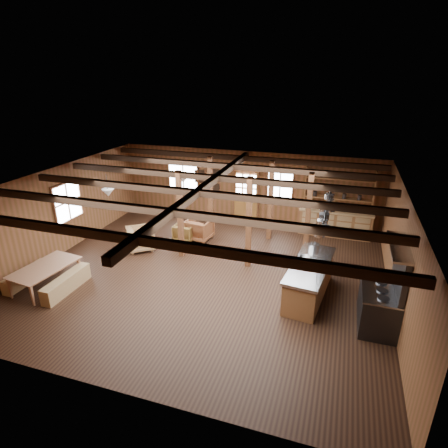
% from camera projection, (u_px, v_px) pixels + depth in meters
% --- Properties ---
extents(room, '(10.04, 9.04, 2.84)m').
position_uv_depth(room, '(205.00, 232.00, 10.37)').
color(room, black).
rests_on(room, ground).
extents(ceiling_joists, '(9.80, 8.82, 0.18)m').
position_uv_depth(ceiling_joists, '(206.00, 186.00, 10.04)').
color(ceiling_joists, black).
rests_on(ceiling_joists, ceiling).
extents(timber_posts, '(3.95, 2.35, 2.80)m').
position_uv_depth(timber_posts, '(243.00, 209.00, 12.05)').
color(timber_posts, '#452913').
rests_on(timber_posts, floor).
extents(back_door, '(1.02, 0.08, 2.15)m').
position_uv_depth(back_door, '(246.00, 201.00, 14.48)').
color(back_door, brown).
rests_on(back_door, floor).
extents(window_back_left, '(1.32, 0.06, 1.32)m').
position_uv_depth(window_back_left, '(183.00, 177.00, 14.96)').
color(window_back_left, white).
rests_on(window_back_left, wall_back).
extents(window_back_right, '(1.02, 0.06, 1.32)m').
position_uv_depth(window_back_right, '(280.00, 186.00, 13.85)').
color(window_back_right, white).
rests_on(window_back_right, wall_back).
extents(window_left, '(0.14, 1.24, 1.32)m').
position_uv_depth(window_left, '(67.00, 202.00, 12.15)').
color(window_left, white).
rests_on(window_left, wall_back).
extents(notice_boards, '(1.08, 0.03, 0.90)m').
position_uv_depth(notice_boards, '(209.00, 179.00, 14.63)').
color(notice_boards, silver).
rests_on(notice_boards, wall_back).
extents(back_counter, '(2.55, 0.60, 2.45)m').
position_uv_depth(back_counter, '(335.00, 220.00, 13.40)').
color(back_counter, brown).
rests_on(back_counter, floor).
extents(pendant_lamps, '(1.86, 2.36, 0.66)m').
position_uv_depth(pendant_lamps, '(148.00, 186.00, 11.57)').
color(pendant_lamps, '#2D2D30').
rests_on(pendant_lamps, ceiling).
extents(pot_rack, '(0.38, 3.00, 0.45)m').
position_uv_depth(pot_rack, '(326.00, 212.00, 9.34)').
color(pot_rack, '#2D2D30').
rests_on(pot_rack, ceiling).
extents(kitchen_island, '(1.17, 2.59, 1.20)m').
position_uv_depth(kitchen_island, '(309.00, 280.00, 9.77)').
color(kitchen_island, brown).
rests_on(kitchen_island, floor).
extents(step_stool, '(0.57, 0.50, 0.42)m').
position_uv_depth(step_stool, '(312.00, 282.00, 10.16)').
color(step_stool, olive).
rests_on(step_stool, floor).
extents(commercial_range, '(0.85, 1.66, 2.05)m').
position_uv_depth(commercial_range, '(382.00, 299.00, 8.61)').
color(commercial_range, '#2D2D30').
rests_on(commercial_range, floor).
extents(dining_table, '(1.19, 1.89, 0.63)m').
position_uv_depth(dining_table, '(47.00, 277.00, 10.21)').
color(dining_table, '#9B6646').
rests_on(dining_table, floor).
extents(bench_wall, '(0.27, 1.47, 0.40)m').
position_uv_depth(bench_wall, '(26.00, 276.00, 10.47)').
color(bench_wall, olive).
rests_on(bench_wall, floor).
extents(bench_aisle, '(0.31, 1.64, 0.45)m').
position_uv_depth(bench_aisle, '(67.00, 284.00, 10.07)').
color(bench_aisle, olive).
rests_on(bench_aisle, floor).
extents(armchair_a, '(0.68, 0.70, 0.62)m').
position_uv_depth(armchair_a, '(185.00, 232.00, 13.07)').
color(armchair_a, brown).
rests_on(armchair_a, floor).
extents(armchair_b, '(0.92, 0.94, 0.76)m').
position_uv_depth(armchair_b, '(200.00, 229.00, 13.15)').
color(armchair_b, brown).
rests_on(armchair_b, floor).
extents(armchair_c, '(1.17, 1.17, 0.77)m').
position_uv_depth(armchair_c, '(141.00, 239.00, 12.39)').
color(armchair_c, olive).
rests_on(armchair_c, floor).
extents(counter_pot, '(0.27, 0.27, 0.16)m').
position_uv_depth(counter_pot, '(314.00, 247.00, 10.36)').
color(counter_pot, silver).
rests_on(counter_pot, kitchen_island).
extents(bowl, '(0.34, 0.34, 0.07)m').
position_uv_depth(bowl, '(304.00, 257.00, 9.86)').
color(bowl, silver).
rests_on(bowl, kitchen_island).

